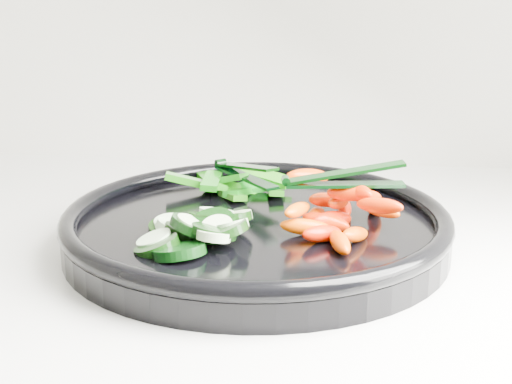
# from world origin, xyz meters

# --- Properties ---
(veggie_tray) EXTENTS (0.44, 0.44, 0.04)m
(veggie_tray) POSITION_xyz_m (0.00, 1.66, 0.95)
(veggie_tray) COLOR black
(veggie_tray) RESTS_ON counter
(cucumber_pile) EXTENTS (0.11, 0.12, 0.04)m
(cucumber_pile) POSITION_xyz_m (-0.05, 1.60, 0.96)
(cucumber_pile) COLOR black
(cucumber_pile) RESTS_ON veggie_tray
(carrot_pile) EXTENTS (0.12, 0.15, 0.05)m
(carrot_pile) POSITION_xyz_m (0.08, 1.65, 0.97)
(carrot_pile) COLOR #FF5900
(carrot_pile) RESTS_ON veggie_tray
(pepper_pile) EXTENTS (0.14, 0.11, 0.03)m
(pepper_pile) POSITION_xyz_m (-0.04, 1.76, 0.96)
(pepper_pile) COLOR #126409
(pepper_pile) RESTS_ON veggie_tray
(tong_carrot) EXTENTS (0.11, 0.03, 0.02)m
(tong_carrot) POSITION_xyz_m (0.08, 1.65, 1.00)
(tong_carrot) COLOR black
(tong_carrot) RESTS_ON carrot_pile
(tong_pepper) EXTENTS (0.08, 0.10, 0.02)m
(tong_pepper) POSITION_xyz_m (-0.02, 1.75, 0.98)
(tong_pepper) COLOR black
(tong_pepper) RESTS_ON pepper_pile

